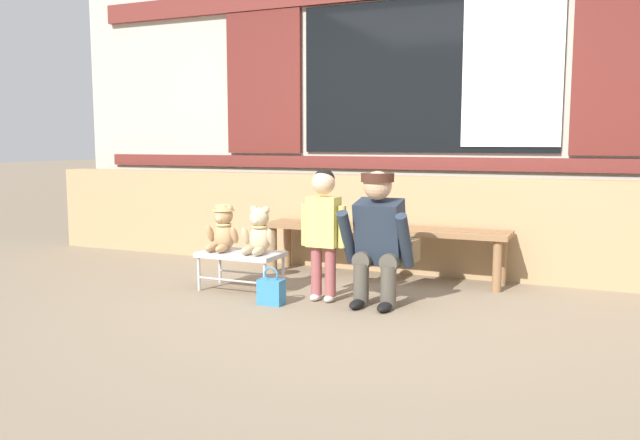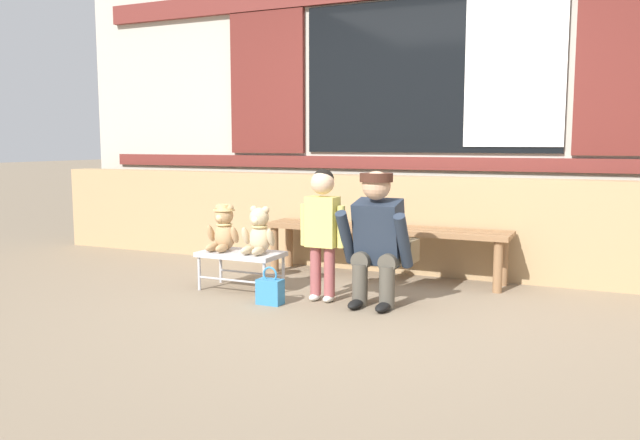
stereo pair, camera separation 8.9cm
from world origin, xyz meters
The scene contains 10 objects.
ground_plane centered at (0.00, 0.00, 0.00)m, with size 60.00×60.00×0.00m, color #84725B.
brick_low_wall centered at (0.00, 1.43, 0.42)m, with size 7.77×0.25×0.85m, color tan.
shop_facade centered at (0.00, 1.94, 1.78)m, with size 7.92×0.26×3.55m.
wooden_bench_long centered at (-0.14, 1.06, 0.37)m, with size 2.10×0.40×0.44m.
small_display_bench centered at (-1.00, 0.19, 0.27)m, with size 0.64×0.36×0.30m.
teddy_bear_with_hat centered at (-1.16, 0.19, 0.47)m, with size 0.28×0.27×0.36m.
teddy_bear_plain centered at (-0.84, 0.19, 0.46)m, with size 0.28×0.26×0.36m.
child_standing centered at (-0.28, 0.13, 0.59)m, with size 0.35×0.18×0.96m.
adult_crouching centered at (0.13, 0.19, 0.48)m, with size 0.50×0.49×0.95m.
handbag_on_ground centered at (-0.58, -0.12, 0.10)m, with size 0.18×0.11×0.27m.
Camera 1 is at (1.53, -4.07, 1.15)m, focal length 36.12 mm.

